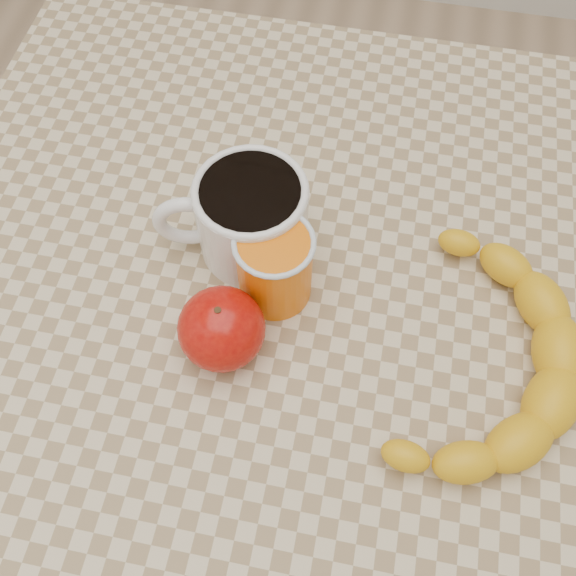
% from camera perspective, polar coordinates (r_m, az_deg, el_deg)
% --- Properties ---
extents(ground, '(3.00, 3.00, 0.00)m').
position_cam_1_polar(ground, '(1.34, -0.00, -16.16)').
color(ground, tan).
rests_on(ground, ground).
extents(table, '(0.80, 0.80, 0.75)m').
position_cam_1_polar(table, '(0.71, -0.00, -4.15)').
color(table, beige).
rests_on(table, ground).
extents(coffee_mug, '(0.16, 0.13, 0.09)m').
position_cam_1_polar(coffee_mug, '(0.62, -3.52, 6.44)').
color(coffee_mug, white).
rests_on(coffee_mug, table).
extents(orange_juice_glass, '(0.08, 0.08, 0.09)m').
position_cam_1_polar(orange_juice_glass, '(0.60, -1.20, 2.00)').
color(orange_juice_glass, orange).
rests_on(orange_juice_glass, table).
extents(apple, '(0.09, 0.09, 0.07)m').
position_cam_1_polar(apple, '(0.58, -5.93, -3.62)').
color(apple, '#920504').
rests_on(apple, table).
extents(banana, '(0.38, 0.42, 0.05)m').
position_cam_1_polar(banana, '(0.60, 17.04, -6.13)').
color(banana, gold).
rests_on(banana, table).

